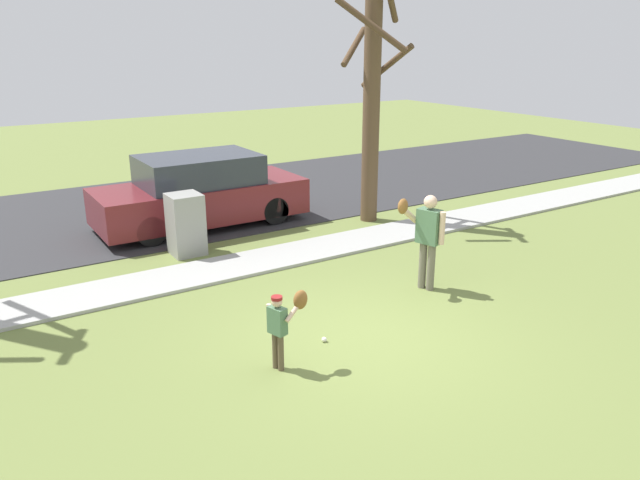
{
  "coord_description": "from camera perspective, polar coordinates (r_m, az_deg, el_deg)",
  "views": [
    {
      "loc": [
        -4.82,
        -6.38,
        4.13
      ],
      "look_at": [
        0.25,
        1.59,
        1.0
      ],
      "focal_mm": 34.22,
      "sensor_mm": 36.0,
      "label": 1
    }
  ],
  "objects": [
    {
      "name": "ground_plane",
      "position": [
        11.74,
        -6.04,
        -2.36
      ],
      "size": [
        48.0,
        48.0,
        0.0
      ],
      "primitive_type": "plane",
      "color": "olive"
    },
    {
      "name": "sidewalk_strip",
      "position": [
        11.82,
        -6.26,
        -2.08
      ],
      "size": [
        36.0,
        1.2,
        0.06
      ],
      "primitive_type": "cube",
      "color": "#A3A39E",
      "rests_on": "ground"
    },
    {
      "name": "road_surface",
      "position": [
        16.27,
        -14.15,
        3.1
      ],
      "size": [
        36.0,
        6.8,
        0.02
      ],
      "primitive_type": "cube",
      "color": "#2D2D30",
      "rests_on": "ground"
    },
    {
      "name": "person_adult",
      "position": [
        10.4,
        9.93,
        0.7
      ],
      "size": [
        0.79,
        0.57,
        1.67
      ],
      "rotation": [
        0.0,
        0.0,
        -2.86
      ],
      "color": "#6B6656",
      "rests_on": "ground"
    },
    {
      "name": "person_child",
      "position": [
        7.91,
        -3.46,
        -7.41
      ],
      "size": [
        0.53,
        0.35,
        1.07
      ],
      "rotation": [
        0.0,
        0.0,
        0.28
      ],
      "color": "brown",
      "rests_on": "ground"
    },
    {
      "name": "baseball",
      "position": [
        8.83,
        0.39,
        -9.29
      ],
      "size": [
        0.07,
        0.07,
        0.07
      ],
      "primitive_type": "sphere",
      "color": "white",
      "rests_on": "ground"
    },
    {
      "name": "utility_cabinet",
      "position": [
        12.4,
        -12.44,
        1.44
      ],
      "size": [
        0.63,
        0.63,
        1.23
      ],
      "primitive_type": "cube",
      "color": "gray",
      "rests_on": "ground"
    },
    {
      "name": "street_tree_near",
      "position": [
        14.1,
        4.88,
        13.17
      ],
      "size": [
        1.85,
        1.88,
        5.42
      ],
      "color": "brown",
      "rests_on": "ground"
    },
    {
      "name": "parked_suv_maroon",
      "position": [
        14.21,
        -11.14,
        4.4
      ],
      "size": [
        4.7,
        1.9,
        1.63
      ],
      "rotation": [
        0.0,
        0.0,
        3.14
      ],
      "color": "maroon",
      "rests_on": "road_surface"
    }
  ]
}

